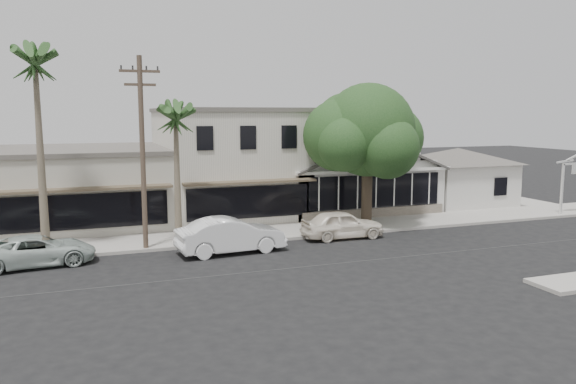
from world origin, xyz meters
name	(u,v)px	position (x,y,z in m)	size (l,w,h in m)	color
ground	(369,260)	(0.00, 0.00, 0.00)	(140.00, 140.00, 0.00)	black
sidewalk_north	(163,241)	(-8.00, 6.75, 0.07)	(90.00, 3.50, 0.15)	#9E9991
corner_shop	(346,171)	(5.00, 12.47, 2.62)	(10.40, 8.60, 5.10)	silver
side_cottage	(457,184)	(13.20, 11.50, 1.50)	(6.00, 6.00, 3.00)	silver
row_building_near	(226,164)	(-3.00, 13.50, 3.25)	(8.00, 10.00, 6.50)	beige
row_building_midnear	(77,188)	(-12.00, 13.50, 2.10)	(10.00, 10.00, 4.20)	beige
utility_pole	(142,149)	(-9.00, 5.20, 4.79)	(1.80, 0.24, 9.00)	brown
car_0	(342,224)	(0.84, 4.44, 0.73)	(1.72, 4.27, 1.46)	white
car_1	(231,235)	(-5.33, 3.46, 0.82)	(1.74, 5.00, 1.65)	white
car_2	(37,251)	(-13.59, 4.14, 0.65)	(2.16, 4.69, 1.30)	#B3C1BA
shade_tree	(365,133)	(3.34, 6.85, 5.33)	(7.30, 6.60, 8.10)	#493A2C
palm_east	(175,116)	(-7.29, 6.23, 6.27)	(2.74, 2.74, 7.38)	#726651
palm_mid	(35,64)	(-13.35, 5.95, 8.52)	(3.33, 3.33, 9.88)	#726651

